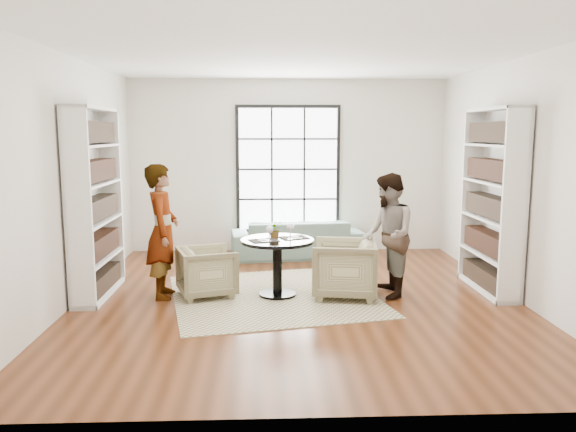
{
  "coord_description": "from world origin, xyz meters",
  "views": [
    {
      "loc": [
        -0.41,
        -6.86,
        2.08
      ],
      "look_at": [
        -0.11,
        0.4,
        1.0
      ],
      "focal_mm": 35.0,
      "sensor_mm": 36.0,
      "label": 1
    }
  ],
  "objects_px": {
    "wine_glass_right": "(290,228)",
    "person_left": "(162,231)",
    "sofa": "(297,238)",
    "person_right": "(388,236)",
    "armchair_left": "(207,272)",
    "armchair_right": "(344,269)",
    "flower_centerpiece": "(275,230)",
    "pedestal_table": "(277,255)",
    "wine_glass_left": "(270,230)"
  },
  "relations": [
    {
      "from": "pedestal_table",
      "to": "armchair_left",
      "type": "height_order",
      "value": "pedestal_table"
    },
    {
      "from": "armchair_left",
      "to": "wine_glass_left",
      "type": "height_order",
      "value": "wine_glass_left"
    },
    {
      "from": "pedestal_table",
      "to": "flower_centerpiece",
      "type": "distance_m",
      "value": 0.32
    },
    {
      "from": "armchair_left",
      "to": "armchair_right",
      "type": "bearing_deg",
      "value": -111.2
    },
    {
      "from": "armchair_right",
      "to": "wine_glass_left",
      "type": "xyz_separation_m",
      "value": [
        -0.95,
        -0.08,
        0.52
      ]
    },
    {
      "from": "person_right",
      "to": "pedestal_table",
      "type": "bearing_deg",
      "value": -93.02
    },
    {
      "from": "wine_glass_right",
      "to": "flower_centerpiece",
      "type": "xyz_separation_m",
      "value": [
        -0.19,
        0.11,
        -0.04
      ]
    },
    {
      "from": "sofa",
      "to": "armchair_left",
      "type": "bearing_deg",
      "value": 55.03
    },
    {
      "from": "wine_glass_right",
      "to": "armchair_left",
      "type": "bearing_deg",
      "value": 175.95
    },
    {
      "from": "pedestal_table",
      "to": "wine_glass_right",
      "type": "bearing_deg",
      "value": -13.48
    },
    {
      "from": "pedestal_table",
      "to": "sofa",
      "type": "relative_size",
      "value": 0.43
    },
    {
      "from": "sofa",
      "to": "armchair_left",
      "type": "distance_m",
      "value": 2.61
    },
    {
      "from": "pedestal_table",
      "to": "armchair_right",
      "type": "height_order",
      "value": "pedestal_table"
    },
    {
      "from": "sofa",
      "to": "person_right",
      "type": "relative_size",
      "value": 1.37
    },
    {
      "from": "pedestal_table",
      "to": "wine_glass_left",
      "type": "relative_size",
      "value": 4.64
    },
    {
      "from": "wine_glass_right",
      "to": "sofa",
      "type": "bearing_deg",
      "value": 84.81
    },
    {
      "from": "person_right",
      "to": "wine_glass_left",
      "type": "bearing_deg",
      "value": -87.31
    },
    {
      "from": "person_right",
      "to": "wine_glass_right",
      "type": "relative_size",
      "value": 7.35
    },
    {
      "from": "sofa",
      "to": "person_right",
      "type": "xyz_separation_m",
      "value": [
        1.02,
        -2.38,
        0.47
      ]
    },
    {
      "from": "armchair_right",
      "to": "wine_glass_left",
      "type": "distance_m",
      "value": 1.09
    },
    {
      "from": "armchair_left",
      "to": "armchair_right",
      "type": "height_order",
      "value": "armchair_right"
    },
    {
      "from": "wine_glass_left",
      "to": "pedestal_table",
      "type": "bearing_deg",
      "value": 55.6
    },
    {
      "from": "person_right",
      "to": "sofa",
      "type": "bearing_deg",
      "value": -157.11
    },
    {
      "from": "armchair_right",
      "to": "wine_glass_left",
      "type": "bearing_deg",
      "value": -76.15
    },
    {
      "from": "sofa",
      "to": "wine_glass_right",
      "type": "distance_m",
      "value": 2.43
    },
    {
      "from": "flower_centerpiece",
      "to": "wine_glass_right",
      "type": "bearing_deg",
      "value": -30.41
    },
    {
      "from": "armchair_right",
      "to": "flower_centerpiece",
      "type": "relative_size",
      "value": 3.6
    },
    {
      "from": "person_left",
      "to": "person_right",
      "type": "xyz_separation_m",
      "value": [
        2.85,
        -0.1,
        -0.06
      ]
    },
    {
      "from": "pedestal_table",
      "to": "armchair_left",
      "type": "distance_m",
      "value": 0.93
    },
    {
      "from": "person_left",
      "to": "sofa",
      "type": "bearing_deg",
      "value": -41.92
    },
    {
      "from": "pedestal_table",
      "to": "armchair_right",
      "type": "xyz_separation_m",
      "value": [
        0.85,
        -0.06,
        -0.17
      ]
    },
    {
      "from": "sofa",
      "to": "person_left",
      "type": "relative_size",
      "value": 1.28
    },
    {
      "from": "wine_glass_left",
      "to": "flower_centerpiece",
      "type": "xyz_separation_m",
      "value": [
        0.07,
        0.22,
        -0.03
      ]
    },
    {
      "from": "sofa",
      "to": "pedestal_table",
      "type": "bearing_deg",
      "value": 75.04
    },
    {
      "from": "sofa",
      "to": "wine_glass_left",
      "type": "height_order",
      "value": "wine_glass_left"
    },
    {
      "from": "flower_centerpiece",
      "to": "person_right",
      "type": "bearing_deg",
      "value": -5.42
    },
    {
      "from": "person_right",
      "to": "wine_glass_right",
      "type": "height_order",
      "value": "person_right"
    },
    {
      "from": "wine_glass_right",
      "to": "wine_glass_left",
      "type": "bearing_deg",
      "value": -158.0
    },
    {
      "from": "armchair_left",
      "to": "person_left",
      "type": "xyz_separation_m",
      "value": [
        -0.55,
        0.0,
        0.53
      ]
    },
    {
      "from": "armchair_right",
      "to": "flower_centerpiece",
      "type": "height_order",
      "value": "flower_centerpiece"
    },
    {
      "from": "pedestal_table",
      "to": "wine_glass_left",
      "type": "height_order",
      "value": "wine_glass_left"
    },
    {
      "from": "armchair_right",
      "to": "flower_centerpiece",
      "type": "xyz_separation_m",
      "value": [
        -0.88,
        0.14,
        0.49
      ]
    },
    {
      "from": "wine_glass_right",
      "to": "person_left",
      "type": "bearing_deg",
      "value": 177.33
    },
    {
      "from": "pedestal_table",
      "to": "wine_glass_right",
      "type": "relative_size",
      "value": 4.32
    },
    {
      "from": "person_left",
      "to": "wine_glass_left",
      "type": "distance_m",
      "value": 1.36
    },
    {
      "from": "armchair_right",
      "to": "person_left",
      "type": "distance_m",
      "value": 2.35
    },
    {
      "from": "armchair_right",
      "to": "person_left",
      "type": "height_order",
      "value": "person_left"
    },
    {
      "from": "person_right",
      "to": "person_left",
      "type": "bearing_deg",
      "value": -92.42
    },
    {
      "from": "armchair_right",
      "to": "person_right",
      "type": "bearing_deg",
      "value": 98.97
    },
    {
      "from": "pedestal_table",
      "to": "wine_glass_left",
      "type": "xyz_separation_m",
      "value": [
        -0.1,
        -0.15,
        0.35
      ]
    }
  ]
}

